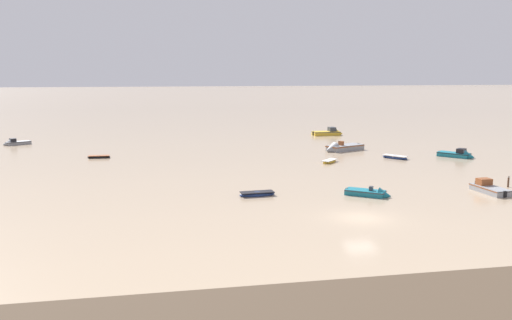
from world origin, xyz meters
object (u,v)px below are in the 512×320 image
at_px(motorboat_moored_0, 330,133).
at_px(motorboat_moored_1, 14,143).
at_px(rowboat_moored_2, 329,161).
at_px(motorboat_moored_2, 485,188).
at_px(mooring_post_right, 508,182).
at_px(rowboat_moored_4, 395,157).
at_px(rowboat_moored_5, 99,157).
at_px(rowboat_moored_1, 257,194).
at_px(motorboat_moored_3, 372,194).
at_px(motorboat_moored_4, 340,149).
at_px(motorboat_moored_5, 459,155).

bearing_deg(motorboat_moored_0, motorboat_moored_1, -178.85).
xyz_separation_m(rowboat_moored_2, motorboat_moored_2, (9.63, -19.05, 0.15)).
bearing_deg(mooring_post_right, motorboat_moored_0, 93.89).
xyz_separation_m(rowboat_moored_4, rowboat_moored_5, (-39.58, 8.01, -0.03)).
bearing_deg(motorboat_moored_2, rowboat_moored_1, 80.50).
bearing_deg(rowboat_moored_2, rowboat_moored_5, 116.38).
height_order(motorboat_moored_3, motorboat_moored_4, motorboat_moored_4).
bearing_deg(motorboat_moored_5, rowboat_moored_4, -134.63).
bearing_deg(motorboat_moored_3, motorboat_moored_5, 79.90).
bearing_deg(motorboat_moored_1, rowboat_moored_5, 105.13).
distance_m(motorboat_moored_3, rowboat_moored_5, 39.62).
xyz_separation_m(motorboat_moored_0, rowboat_moored_5, (-39.73, -19.59, -0.20)).
bearing_deg(motorboat_moored_2, rowboat_moored_2, 23.22).
xyz_separation_m(motorboat_moored_0, rowboat_moored_2, (-9.93, -29.04, -0.20)).
bearing_deg(motorboat_moored_0, rowboat_moored_4, -92.73).
relative_size(motorboat_moored_3, motorboat_moored_4, 0.61).
height_order(rowboat_moored_5, mooring_post_right, mooring_post_right).
xyz_separation_m(motorboat_moored_0, rowboat_moored_4, (-0.14, -27.60, -0.18)).
distance_m(rowboat_moored_1, motorboat_moored_4, 31.65).
bearing_deg(motorboat_moored_0, mooring_post_right, -88.54).
xyz_separation_m(motorboat_moored_1, rowboat_moored_4, (54.26, -24.20, -0.09)).
bearing_deg(rowboat_moored_2, motorboat_moored_3, -142.54).
xyz_separation_m(rowboat_moored_1, rowboat_moored_2, (12.80, 16.73, -0.01)).
xyz_separation_m(rowboat_moored_4, motorboat_moored_4, (-4.91, 8.08, 0.16)).
bearing_deg(mooring_post_right, rowboat_moored_1, 177.74).
relative_size(motorboat_moored_0, mooring_post_right, 4.80).
bearing_deg(motorboat_moored_4, motorboat_moored_3, 52.34).
xyz_separation_m(rowboat_moored_2, rowboat_moored_4, (9.78, 1.44, 0.02)).
height_order(rowboat_moored_1, motorboat_moored_2, motorboat_moored_2).
distance_m(motorboat_moored_0, rowboat_moored_2, 30.69).
relative_size(motorboat_moored_3, motorboat_moored_5, 0.89).
height_order(motorboat_moored_4, mooring_post_right, motorboat_moored_4).
relative_size(rowboat_moored_2, motorboat_moored_5, 0.61).
bearing_deg(rowboat_moored_4, motorboat_moored_4, -4.10).
height_order(rowboat_moored_5, motorboat_moored_4, motorboat_moored_4).
distance_m(motorboat_moored_1, motorboat_moored_4, 51.91).
xyz_separation_m(rowboat_moored_1, rowboat_moored_4, (22.58, 18.17, 0.01)).
bearing_deg(motorboat_moored_2, motorboat_moored_3, 85.89).
relative_size(motorboat_moored_0, motorboat_moored_1, 1.34).
height_order(motorboat_moored_2, rowboat_moored_4, motorboat_moored_2).
height_order(motorboat_moored_5, mooring_post_right, motorboat_moored_5).
xyz_separation_m(motorboat_moored_1, motorboat_moored_3, (42.31, -44.58, -0.04)).
bearing_deg(motorboat_moored_4, motorboat_moored_2, 75.68).
relative_size(motorboat_moored_0, rowboat_moored_5, 1.92).
distance_m(motorboat_moored_2, rowboat_moored_5, 48.65).
bearing_deg(rowboat_moored_5, rowboat_moored_4, -9.55).
bearing_deg(motorboat_moored_5, motorboat_moored_1, -150.85).
bearing_deg(rowboat_moored_5, motorboat_moored_0, 28.13).
height_order(motorboat_moored_0, motorboat_moored_2, motorboat_moored_0).
relative_size(motorboat_moored_3, mooring_post_right, 3.49).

